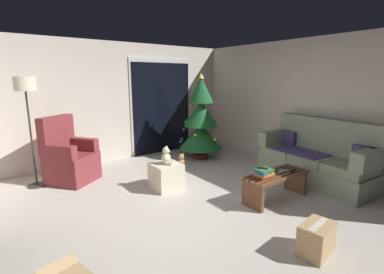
{
  "coord_description": "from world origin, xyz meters",
  "views": [
    {
      "loc": [
        -2.16,
        -2.76,
        1.77
      ],
      "look_at": [
        0.4,
        0.7,
        0.85
      ],
      "focal_mm": 26.15,
      "sensor_mm": 36.0,
      "label": 1
    }
  ],
  "objects_px": {
    "book_stack": "(263,173)",
    "teddy_bear_cream": "(166,157)",
    "ottoman": "(166,176)",
    "cardboard_box_taped_mid_floor": "(316,239)",
    "couch": "(317,159)",
    "remote_black": "(293,171)",
    "christmas_tree": "(201,121)",
    "cell_phone": "(262,168)",
    "remote_white": "(270,173)",
    "remote_graphite": "(285,167)",
    "armchair": "(69,159)",
    "floor_lamp": "(26,95)",
    "remote_silver": "(284,171)",
    "teddy_bear_honey_by_tree": "(181,162)",
    "coffee_table": "(276,182)"
  },
  "relations": [
    {
      "from": "couch",
      "to": "ottoman",
      "type": "bearing_deg",
      "value": 150.87
    },
    {
      "from": "remote_white",
      "to": "remote_graphite",
      "type": "bearing_deg",
      "value": -141.18
    },
    {
      "from": "remote_graphite",
      "to": "floor_lamp",
      "type": "relative_size",
      "value": 0.09
    },
    {
      "from": "couch",
      "to": "teddy_bear_cream",
      "type": "xyz_separation_m",
      "value": [
        -2.26,
        1.25,
        0.13
      ]
    },
    {
      "from": "cell_phone",
      "to": "christmas_tree",
      "type": "distance_m",
      "value": 2.51
    },
    {
      "from": "coffee_table",
      "to": "teddy_bear_cream",
      "type": "distance_m",
      "value": 1.71
    },
    {
      "from": "coffee_table",
      "to": "remote_silver",
      "type": "height_order",
      "value": "remote_silver"
    },
    {
      "from": "book_stack",
      "to": "cell_phone",
      "type": "relative_size",
      "value": 1.94
    },
    {
      "from": "book_stack",
      "to": "teddy_bear_honey_by_tree",
      "type": "distance_m",
      "value": 2.1
    },
    {
      "from": "armchair",
      "to": "book_stack",
      "type": "bearing_deg",
      "value": -53.14
    },
    {
      "from": "remote_silver",
      "to": "floor_lamp",
      "type": "relative_size",
      "value": 0.09
    },
    {
      "from": "ottoman",
      "to": "book_stack",
      "type": "bearing_deg",
      "value": -59.62
    },
    {
      "from": "ottoman",
      "to": "cardboard_box_taped_mid_floor",
      "type": "xyz_separation_m",
      "value": [
        0.32,
        -2.39,
        -0.04
      ]
    },
    {
      "from": "teddy_bear_cream",
      "to": "cardboard_box_taped_mid_floor",
      "type": "height_order",
      "value": "teddy_bear_cream"
    },
    {
      "from": "book_stack",
      "to": "teddy_bear_cream",
      "type": "relative_size",
      "value": 0.98
    },
    {
      "from": "armchair",
      "to": "teddy_bear_honey_by_tree",
      "type": "relative_size",
      "value": 3.96
    },
    {
      "from": "ottoman",
      "to": "cardboard_box_taped_mid_floor",
      "type": "bearing_deg",
      "value": -82.3
    },
    {
      "from": "remote_black",
      "to": "armchair",
      "type": "xyz_separation_m",
      "value": [
        -2.53,
        2.67,
        -0.01
      ]
    },
    {
      "from": "cell_phone",
      "to": "cardboard_box_taped_mid_floor",
      "type": "relative_size",
      "value": 0.34
    },
    {
      "from": "armchair",
      "to": "floor_lamp",
      "type": "xyz_separation_m",
      "value": [
        -0.52,
        0.09,
        1.1
      ]
    },
    {
      "from": "coffee_table",
      "to": "remote_white",
      "type": "relative_size",
      "value": 7.05
    },
    {
      "from": "remote_white",
      "to": "teddy_bear_honey_by_tree",
      "type": "height_order",
      "value": "remote_white"
    },
    {
      "from": "remote_black",
      "to": "ottoman",
      "type": "xyz_separation_m",
      "value": [
        -1.36,
        1.4,
        -0.2
      ]
    },
    {
      "from": "remote_graphite",
      "to": "teddy_bear_honey_by_tree",
      "type": "distance_m",
      "value": 2.09
    },
    {
      "from": "cell_phone",
      "to": "cardboard_box_taped_mid_floor",
      "type": "height_order",
      "value": "cell_phone"
    },
    {
      "from": "book_stack",
      "to": "cell_phone",
      "type": "bearing_deg",
      "value": 90.28
    },
    {
      "from": "remote_graphite",
      "to": "book_stack",
      "type": "relative_size",
      "value": 0.56
    },
    {
      "from": "ottoman",
      "to": "floor_lamp",
      "type": "bearing_deg",
      "value": 141.18
    },
    {
      "from": "christmas_tree",
      "to": "ottoman",
      "type": "distance_m",
      "value": 1.98
    },
    {
      "from": "remote_silver",
      "to": "armchair",
      "type": "distance_m",
      "value": 3.54
    },
    {
      "from": "remote_white",
      "to": "book_stack",
      "type": "relative_size",
      "value": 0.56
    },
    {
      "from": "armchair",
      "to": "floor_lamp",
      "type": "height_order",
      "value": "floor_lamp"
    },
    {
      "from": "ottoman",
      "to": "armchair",
      "type": "bearing_deg",
      "value": 132.63
    },
    {
      "from": "couch",
      "to": "ottoman",
      "type": "xyz_separation_m",
      "value": [
        -2.26,
        1.26,
        -0.19
      ]
    },
    {
      "from": "remote_black",
      "to": "remote_graphite",
      "type": "distance_m",
      "value": 0.17
    },
    {
      "from": "remote_black",
      "to": "floor_lamp",
      "type": "bearing_deg",
      "value": 25.48
    },
    {
      "from": "couch",
      "to": "cell_phone",
      "type": "distance_m",
      "value": 1.49
    },
    {
      "from": "remote_black",
      "to": "christmas_tree",
      "type": "bearing_deg",
      "value": -26.72
    },
    {
      "from": "remote_graphite",
      "to": "remote_black",
      "type": "bearing_deg",
      "value": -134.62
    },
    {
      "from": "couch",
      "to": "armchair",
      "type": "distance_m",
      "value": 4.26
    },
    {
      "from": "coffee_table",
      "to": "cell_phone",
      "type": "height_order",
      "value": "cell_phone"
    },
    {
      "from": "book_stack",
      "to": "floor_lamp",
      "type": "height_order",
      "value": "floor_lamp"
    },
    {
      "from": "couch",
      "to": "remote_silver",
      "type": "bearing_deg",
      "value": -175.85
    },
    {
      "from": "remote_black",
      "to": "remote_white",
      "type": "distance_m",
      "value": 0.39
    },
    {
      "from": "remote_black",
      "to": "floor_lamp",
      "type": "xyz_separation_m",
      "value": [
        -3.04,
        2.76,
        1.1
      ]
    },
    {
      "from": "coffee_table",
      "to": "remote_black",
      "type": "xyz_separation_m",
      "value": [
        0.29,
        -0.08,
        0.14
      ]
    },
    {
      "from": "couch",
      "to": "remote_graphite",
      "type": "distance_m",
      "value": 0.86
    },
    {
      "from": "remote_black",
      "to": "remote_white",
      "type": "height_order",
      "value": "same"
    },
    {
      "from": "couch",
      "to": "book_stack",
      "type": "xyz_separation_m",
      "value": [
        -1.49,
        -0.06,
        0.07
      ]
    },
    {
      "from": "ottoman",
      "to": "teddy_bear_cream",
      "type": "distance_m",
      "value": 0.33
    }
  ]
}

